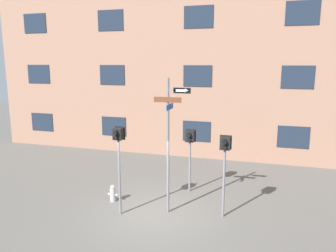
% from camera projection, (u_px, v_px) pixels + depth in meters
% --- Properties ---
extents(ground_plane, '(60.00, 60.00, 0.00)m').
position_uv_depth(ground_plane, '(154.00, 214.00, 11.03)').
color(ground_plane, '#595651').
extents(building_facade, '(24.00, 0.63, 14.49)m').
position_uv_depth(building_facade, '(200.00, 18.00, 16.48)').
color(building_facade, '#936B56').
rests_on(building_facade, ground_plane).
extents(street_sign_pole, '(1.20, 0.71, 4.56)m').
position_uv_depth(street_sign_pole, '(170.00, 136.00, 10.68)').
color(street_sign_pole, slate).
rests_on(street_sign_pole, ground_plane).
extents(pedestrian_signal_left, '(0.35, 0.40, 2.99)m').
position_uv_depth(pedestrian_signal_left, '(119.00, 148.00, 10.62)').
color(pedestrian_signal_left, slate).
rests_on(pedestrian_signal_left, ground_plane).
extents(pedestrian_signal_right, '(0.38, 0.40, 2.74)m').
position_uv_depth(pedestrian_signal_right, '(225.00, 154.00, 10.47)').
color(pedestrian_signal_right, slate).
rests_on(pedestrian_signal_right, ground_plane).
extents(pedestrian_signal_across, '(0.39, 0.40, 2.49)m').
position_uv_depth(pedestrian_signal_across, '(190.00, 143.00, 12.64)').
color(pedestrian_signal_across, slate).
rests_on(pedestrian_signal_across, ground_plane).
extents(fire_hydrant, '(0.38, 0.22, 0.63)m').
position_uv_depth(fire_hydrant, '(113.00, 193.00, 12.02)').
color(fire_hydrant, '#A5A5A8').
rests_on(fire_hydrant, ground_plane).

